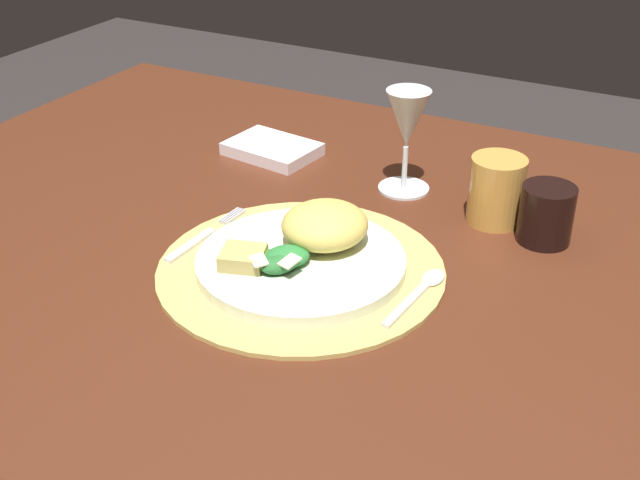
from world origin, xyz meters
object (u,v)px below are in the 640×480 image
object	(u,v)px
wine_glass	(407,124)
dark_tumbler	(546,214)
napkin	(272,149)
dining_table	(321,340)
dinner_plate	(301,262)
spoon	(423,287)
fork	(203,237)
amber_tumbler	(496,190)

from	to	relation	value
wine_glass	dark_tumbler	xyz separation A→B (m)	(0.22, -0.05, -0.06)
wine_glass	dark_tumbler	bearing A→B (deg)	-13.60
napkin	dining_table	bearing A→B (deg)	-47.38
dinner_plate	dark_tumbler	xyz separation A→B (m)	(0.24, 0.22, 0.03)
dinner_plate	spoon	world-z (taller)	dinner_plate
fork	dinner_plate	bearing A→B (deg)	-1.17
dining_table	spoon	xyz separation A→B (m)	(0.16, -0.04, 0.15)
spoon	dinner_plate	bearing A→B (deg)	-170.35
spoon	wine_glass	bearing A→B (deg)	117.77
napkin	spoon	bearing A→B (deg)	-35.78
spoon	amber_tumbler	world-z (taller)	amber_tumbler
dining_table	spoon	world-z (taller)	spoon
dinner_plate	spoon	distance (m)	0.15
dark_tumbler	dining_table	bearing A→B (deg)	-147.65
wine_glass	dark_tumbler	size ratio (longest dim) A/B	1.97
napkin	wine_glass	distance (m)	0.26
napkin	dark_tumbler	size ratio (longest dim) A/B	1.80
spoon	napkin	size ratio (longest dim) A/B	1.01
fork	wine_glass	world-z (taller)	wine_glass
spoon	wine_glass	world-z (taller)	wine_glass
fork	dark_tumbler	size ratio (longest dim) A/B	2.07
fork	amber_tumbler	world-z (taller)	amber_tumbler
dining_table	spoon	distance (m)	0.22
dinner_plate	amber_tumbler	xyz separation A→B (m)	(0.17, 0.24, 0.03)
dining_table	dark_tumbler	bearing A→B (deg)	32.35
dining_table	napkin	xyz separation A→B (m)	(-0.21, 0.23, 0.16)
amber_tumbler	fork	bearing A→B (deg)	-143.20
fork	spoon	world-z (taller)	spoon
napkin	dark_tumbler	world-z (taller)	dark_tumbler
napkin	amber_tumbler	distance (m)	0.39
amber_tumbler	dark_tumbler	distance (m)	0.08
fork	amber_tumbler	xyz separation A→B (m)	(0.32, 0.24, 0.04)
dining_table	dinner_plate	bearing A→B (deg)	-85.00
napkin	wine_glass	bearing A→B (deg)	-4.25
fork	dark_tumbler	world-z (taller)	dark_tumbler
dining_table	amber_tumbler	xyz separation A→B (m)	(0.17, 0.18, 0.19)
wine_glass	amber_tumbler	world-z (taller)	wine_glass
napkin	dinner_plate	bearing A→B (deg)	-53.41
dinner_plate	napkin	distance (m)	0.36
wine_glass	amber_tumbler	xyz separation A→B (m)	(0.15, -0.03, -0.06)
napkin	wine_glass	xyz separation A→B (m)	(0.24, -0.02, 0.09)
napkin	wine_glass	world-z (taller)	wine_glass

